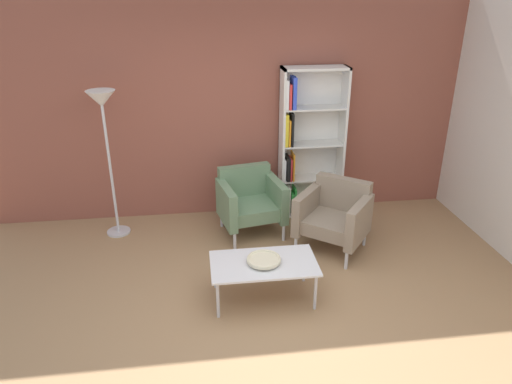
{
  "coord_description": "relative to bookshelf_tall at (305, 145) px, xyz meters",
  "views": [
    {
      "loc": [
        -0.53,
        -3.29,
        2.8
      ],
      "look_at": [
        0.01,
        0.84,
        0.95
      ],
      "focal_mm": 33.09,
      "sensor_mm": 36.0,
      "label": 1
    }
  ],
  "objects": [
    {
      "name": "ground_plane",
      "position": [
        -0.82,
        -2.25,
        -0.93
      ],
      "size": [
        8.32,
        8.32,
        0.0
      ],
      "primitive_type": "plane",
      "color": "#9E7751"
    },
    {
      "name": "brick_back_panel",
      "position": [
        -0.82,
        0.21,
        0.52
      ],
      "size": [
        6.4,
        0.12,
        2.9
      ],
      "primitive_type": "cube",
      "color": "brown",
      "rests_on": "ground_plane"
    },
    {
      "name": "bookshelf_tall",
      "position": [
        0.0,
        0.0,
        0.0
      ],
      "size": [
        0.8,
        0.3,
        1.9
      ],
      "color": "silver",
      "rests_on": "ground_plane"
    },
    {
      "name": "coffee_table_low",
      "position": [
        -0.79,
        -1.81,
        -0.56
      ],
      "size": [
        1.0,
        0.56,
        0.4
      ],
      "color": "silver",
      "rests_on": "ground_plane"
    },
    {
      "name": "decorative_bowl",
      "position": [
        -0.79,
        -1.81,
        -0.5
      ],
      "size": [
        0.32,
        0.32,
        0.05
      ],
      "color": "beige",
      "rests_on": "coffee_table_low"
    },
    {
      "name": "armchair_by_bookshelf",
      "position": [
        -0.76,
        -0.45,
        -0.52
      ],
      "size": [
        0.83,
        0.78,
        0.78
      ],
      "rotation": [
        0.0,
        0.0,
        0.2
      ],
      "color": "slate",
      "rests_on": "ground_plane"
    },
    {
      "name": "armchair_spare_guest",
      "position": [
        0.14,
        -0.95,
        -0.52
      ],
      "size": [
        0.95,
        0.94,
        0.78
      ],
      "rotation": [
        0.0,
        0.0,
        -0.67
      ],
      "color": "gray",
      "rests_on": "ground_plane"
    },
    {
      "name": "floor_lamp_torchiere",
      "position": [
        -2.36,
        -0.28,
        0.52
      ],
      "size": [
        0.32,
        0.32,
        1.74
      ],
      "color": "silver",
      "rests_on": "ground_plane"
    }
  ]
}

